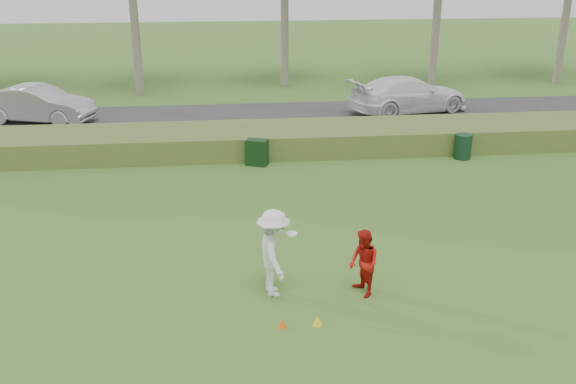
{
  "coord_description": "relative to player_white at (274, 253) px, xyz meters",
  "views": [
    {
      "loc": [
        -1.7,
        -11.91,
        7.39
      ],
      "look_at": [
        0.0,
        4.0,
        1.3
      ],
      "focal_mm": 40.0,
      "sensor_mm": 36.0,
      "label": 1
    }
  ],
  "objects": [
    {
      "name": "player_red",
      "position": [
        2.0,
        -0.25,
        -0.24
      ],
      "size": [
        0.79,
        0.9,
        1.57
      ],
      "primitive_type": "imported",
      "rotation": [
        0.0,
        0.0,
        -1.28
      ],
      "color": "#AE150E",
      "rests_on": "ground"
    },
    {
      "name": "trash_bin",
      "position": [
        7.89,
        9.29,
        -0.56
      ],
      "size": [
        0.82,
        0.82,
        0.93
      ],
      "primitive_type": "cylinder",
      "rotation": [
        0.0,
        0.0,
        -0.43
      ],
      "color": "black",
      "rests_on": "ground"
    },
    {
      "name": "ground",
      "position": [
        0.65,
        -0.94,
        -1.02
      ],
      "size": [
        120.0,
        120.0,
        0.0
      ],
      "primitive_type": "plane",
      "color": "#365F1F",
      "rests_on": "ground"
    },
    {
      "name": "cone_yellow",
      "position": [
        0.8,
        -1.41,
        -0.91
      ],
      "size": [
        0.21,
        0.21,
        0.23
      ],
      "primitive_type": "cone",
      "color": "yellow",
      "rests_on": "ground"
    },
    {
      "name": "utility_cabinet",
      "position": [
        0.19,
        9.35,
        -0.55
      ],
      "size": [
        0.88,
        0.72,
        0.95
      ],
      "primitive_type": "cube",
      "rotation": [
        0.0,
        0.0,
        -0.36
      ],
      "color": "black",
      "rests_on": "ground"
    },
    {
      "name": "car_mid",
      "position": [
        -9.18,
        16.36,
        -0.15
      ],
      "size": [
        5.22,
        3.08,
        1.63
      ],
      "primitive_type": "imported",
      "rotation": [
        0.0,
        0.0,
        1.28
      ],
      "color": "#BBBCC0",
      "rests_on": "park_road"
    },
    {
      "name": "car_right",
      "position": [
        7.85,
        16.46,
        -0.12
      ],
      "size": [
        6.2,
        3.84,
        1.68
      ],
      "primitive_type": "imported",
      "rotation": [
        0.0,
        0.0,
        1.85
      ],
      "color": "white",
      "rests_on": "park_road"
    },
    {
      "name": "cone_orange",
      "position": [
        0.05,
        -1.42,
        -0.92
      ],
      "size": [
        0.18,
        0.18,
        0.19
      ],
      "primitive_type": "cone",
      "color": "#F8520D",
      "rests_on": "ground"
    },
    {
      "name": "reed_strip",
      "position": [
        0.65,
        11.06,
        -0.57
      ],
      "size": [
        80.0,
        3.0,
        0.9
      ],
      "primitive_type": "cube",
      "color": "#476026",
      "rests_on": "ground"
    },
    {
      "name": "player_white",
      "position": [
        0.0,
        0.0,
        0.0
      ],
      "size": [
        0.99,
        1.4,
        2.04
      ],
      "rotation": [
        0.0,
        0.0,
        1.69
      ],
      "color": "silver",
      "rests_on": "ground"
    },
    {
      "name": "park_road",
      "position": [
        0.65,
        16.06,
        -0.99
      ],
      "size": [
        80.0,
        6.0,
        0.06
      ],
      "primitive_type": "cube",
      "color": "#2D2D2D",
      "rests_on": "ground"
    }
  ]
}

